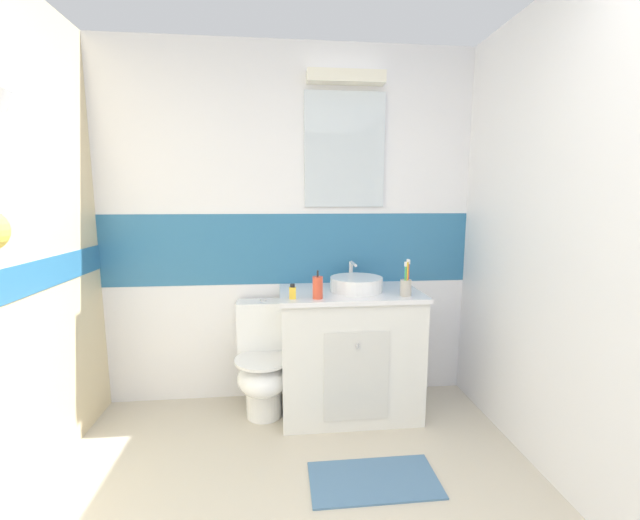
# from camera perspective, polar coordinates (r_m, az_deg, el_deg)

# --- Properties ---
(wall_back_tiled) EXTENTS (3.20, 0.20, 2.50)m
(wall_back_tiled) POSITION_cam_1_polar(r_m,az_deg,el_deg) (2.85, -4.27, 4.94)
(wall_back_tiled) COLOR white
(wall_back_tiled) RESTS_ON ground_plane
(wall_right_plain) EXTENTS (0.10, 3.48, 2.50)m
(wall_right_plain) POSITION_cam_1_polar(r_m,az_deg,el_deg) (2.15, 35.62, 1.81)
(wall_right_plain) COLOR white
(wall_right_plain) RESTS_ON ground_plane
(vanity_cabinet) EXTENTS (0.93, 0.57, 0.85)m
(vanity_cabinet) POSITION_cam_1_polar(r_m,az_deg,el_deg) (2.77, 4.19, -13.02)
(vanity_cabinet) COLOR silver
(vanity_cabinet) RESTS_ON ground_plane
(sink_basin) EXTENTS (0.35, 0.39, 0.17)m
(sink_basin) POSITION_cam_1_polar(r_m,az_deg,el_deg) (2.63, 5.26, -3.36)
(sink_basin) COLOR white
(sink_basin) RESTS_ON vanity_cabinet
(toilet) EXTENTS (0.37, 0.50, 0.77)m
(toilet) POSITION_cam_1_polar(r_m,az_deg,el_deg) (2.78, -8.14, -14.50)
(toilet) COLOR white
(toilet) RESTS_ON ground_plane
(toothbrush_cup) EXTENTS (0.07, 0.07, 0.24)m
(toothbrush_cup) POSITION_cam_1_polar(r_m,az_deg,el_deg) (2.53, 12.30, -3.68)
(toothbrush_cup) COLOR #B2ADA3
(toothbrush_cup) RESTS_ON vanity_cabinet
(soap_dispenser) EXTENTS (0.06, 0.06, 0.18)m
(soap_dispenser) POSITION_cam_1_polar(r_m,az_deg,el_deg) (2.41, -0.34, -3.98)
(soap_dispenser) COLOR #D84C33
(soap_dispenser) RESTS_ON vanity_cabinet
(perfume_flask_small) EXTENTS (0.04, 0.03, 0.09)m
(perfume_flask_small) POSITION_cam_1_polar(r_m,az_deg,el_deg) (2.41, -4.09, -4.60)
(perfume_flask_small) COLOR yellow
(perfume_flask_small) RESTS_ON vanity_cabinet
(bath_mat) EXTENTS (0.67, 0.34, 0.01)m
(bath_mat) POSITION_cam_1_polar(r_m,az_deg,el_deg) (2.37, 7.77, -28.96)
(bath_mat) COLOR #4C7299
(bath_mat) RESTS_ON ground_plane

